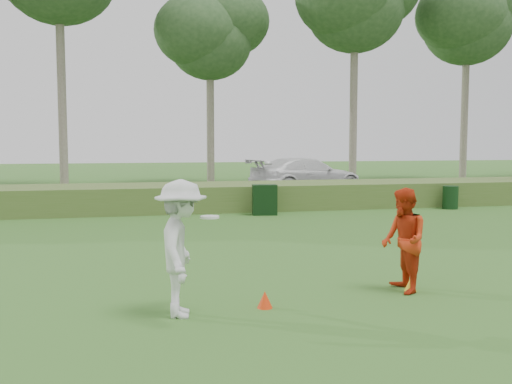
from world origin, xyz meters
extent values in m
plane|color=#2B5E1F|center=(0.00, 0.00, 0.00)|extent=(120.00, 120.00, 0.00)
cube|color=#456327|center=(0.00, 12.00, 0.45)|extent=(80.00, 3.00, 0.90)
cube|color=#2D2D2D|center=(0.00, 17.00, 0.03)|extent=(80.00, 6.00, 0.06)
cylinder|color=gray|center=(-6.00, 23.00, 7.75)|extent=(0.44, 0.44, 15.50)
cylinder|color=gray|center=(2.00, 24.50, 5.75)|extent=(0.44, 0.44, 11.50)
ellipsoid|color=#2A4924|center=(2.00, 24.50, 8.62)|extent=(6.24, 6.24, 5.28)
cylinder|color=gray|center=(10.00, 22.50, 7.00)|extent=(0.44, 0.44, 14.00)
cylinder|color=gray|center=(18.00, 23.80, 6.75)|extent=(0.44, 0.44, 13.50)
ellipsoid|color=#2A4924|center=(18.00, 23.80, 10.12)|extent=(7.02, 7.02, 5.94)
imported|color=silver|center=(-2.12, -0.62, 0.95)|extent=(0.88, 1.32, 1.91)
cylinder|color=white|center=(-1.72, -0.62, 1.38)|extent=(0.27, 0.27, 0.03)
imported|color=red|center=(1.49, -0.15, 0.84)|extent=(0.72, 0.88, 1.69)
cone|color=red|center=(-0.91, -0.52, 0.12)|extent=(0.23, 0.23, 0.25)
cone|color=yellow|center=(1.63, -0.12, 0.11)|extent=(0.20, 0.20, 0.22)
cube|color=black|center=(1.65, 9.92, 0.51)|extent=(0.87, 0.61, 1.01)
cylinder|color=black|center=(8.65, 10.07, 0.42)|extent=(0.60, 0.60, 0.83)
imported|color=white|center=(5.49, 17.21, 0.87)|extent=(5.98, 3.59, 1.62)
camera|label=1|loc=(-2.85, -8.43, 2.42)|focal=40.00mm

